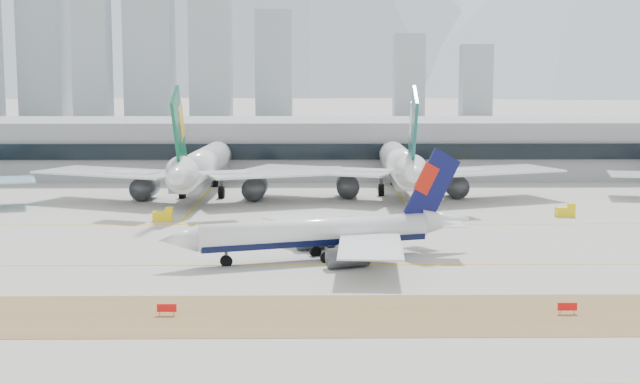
{
  "coord_description": "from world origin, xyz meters",
  "views": [
    {
      "loc": [
        -2.4,
        -129.45,
        26.63
      ],
      "look_at": [
        -0.45,
        18.0,
        7.5
      ],
      "focal_mm": 50.0,
      "sensor_mm": 36.0,
      "label": 1
    }
  ],
  "objects_px": {
    "terminal": "(317,147)",
    "widebody_cathay": "(401,167)",
    "widebody_eva": "(201,168)",
    "taxiing_airliner": "(326,233)"
  },
  "relations": [
    {
      "from": "widebody_cathay",
      "to": "widebody_eva",
      "type": "bearing_deg",
      "value": 95.27
    },
    {
      "from": "widebody_eva",
      "to": "terminal",
      "type": "xyz_separation_m",
      "value": [
        25.97,
        50.4,
        0.75
      ]
    },
    {
      "from": "taxiing_airliner",
      "to": "widebody_cathay",
      "type": "distance_m",
      "value": 71.07
    },
    {
      "from": "widebody_eva",
      "to": "terminal",
      "type": "height_order",
      "value": "widebody_eva"
    },
    {
      "from": "terminal",
      "to": "widebody_eva",
      "type": "bearing_deg",
      "value": -117.26
    },
    {
      "from": "taxiing_airliner",
      "to": "widebody_cathay",
      "type": "bearing_deg",
      "value": -123.07
    },
    {
      "from": "terminal",
      "to": "widebody_cathay",
      "type": "bearing_deg",
      "value": -68.67
    },
    {
      "from": "taxiing_airliner",
      "to": "widebody_cathay",
      "type": "xyz_separation_m",
      "value": [
        18.15,
        68.65,
        2.84
      ]
    },
    {
      "from": "taxiing_airliner",
      "to": "terminal",
      "type": "bearing_deg",
      "value": -108.17
    },
    {
      "from": "taxiing_airliner",
      "to": "terminal",
      "type": "relative_size",
      "value": 0.17
    }
  ]
}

